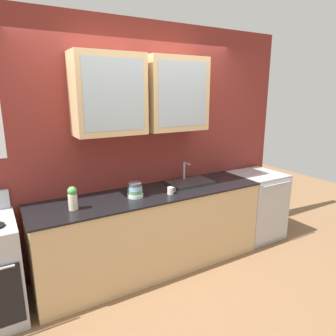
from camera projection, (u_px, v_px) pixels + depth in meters
The scene contains 8 objects.
ground_plane at pixel (153, 266), 3.54m from camera, with size 10.00×10.00×0.00m, color brown.
back_wall_unit at pixel (138, 133), 3.44m from camera, with size 4.10×0.44×2.71m.
counter at pixel (153, 231), 3.43m from camera, with size 2.57×0.68×0.89m.
sink_faucet at pixel (190, 182), 3.65m from camera, with size 0.52×0.32×0.24m.
bowl_stack at pixel (135, 190), 3.18m from camera, with size 0.17×0.17×0.15m.
vase at pixel (73, 198), 2.83m from camera, with size 0.08×0.08×0.22m.
cup_near_sink at pixel (171, 191), 3.27m from camera, with size 0.10×0.07×0.08m.
dishwasher at pixel (255, 205), 4.21m from camera, with size 0.64×0.66×0.89m.
Camera 1 is at (-1.45, -2.81, 1.96)m, focal length 32.74 mm.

